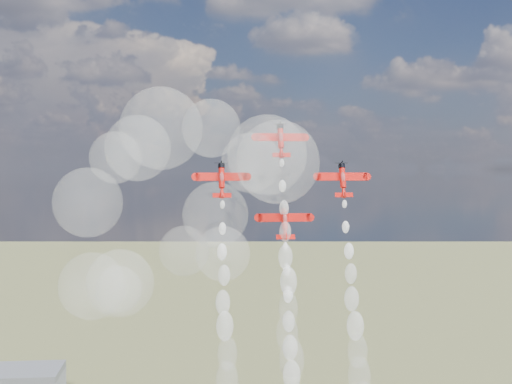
{
  "coord_description": "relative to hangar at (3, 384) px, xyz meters",
  "views": [
    {
      "loc": [
        -40.24,
        -141.42,
        101.43
      ],
      "look_at": [
        -24.19,
        16.73,
        96.38
      ],
      "focal_mm": 50.0,
      "sensor_mm": 36.0,
      "label": 1
    }
  ],
  "objects": [
    {
      "name": "hangar",
      "position": [
        0.0,
        0.0,
        0.0
      ],
      "size": [
        50.0,
        28.0,
        13.0
      ],
      "color": "gray",
      "rests_on": "ground"
    },
    {
      "name": "smoke_trail_right",
      "position": [
        115.9,
        -177.12,
        55.26
      ],
      "size": [
        5.14,
        17.98,
        43.18
      ],
      "color": "white",
      "rests_on": "plane_right"
    },
    {
      "name": "plane_right",
      "position": [
        115.5,
        -163.35,
        92.68
      ],
      "size": [
        11.49,
        5.06,
        7.89
      ],
      "rotation": [
        1.22,
        0.0,
        0.0
      ],
      "color": "red",
      "rests_on": "ground"
    },
    {
      "name": "plane_lead",
      "position": [
        101.81,
        -160.06,
        101.68
      ],
      "size": [
        11.49,
        5.06,
        7.89
      ],
      "rotation": [
        1.22,
        0.0,
        0.0
      ],
      "color": "red",
      "rests_on": "ground"
    },
    {
      "name": "plane_left",
      "position": [
        88.12,
        -163.35,
        92.68
      ],
      "size": [
        11.49,
        5.06,
        7.89
      ],
      "rotation": [
        1.22,
        0.0,
        0.0
      ],
      "color": "red",
      "rests_on": "ground"
    },
    {
      "name": "drifted_smoke_cloud",
      "position": [
        80.65,
        -153.94,
        90.9
      ],
      "size": [
        60.7,
        40.21,
        56.42
      ],
      "color": "white",
      "rests_on": "ground"
    },
    {
      "name": "smoke_trail_left",
      "position": [
        88.25,
        -176.86,
        54.99
      ],
      "size": [
        5.14,
        17.38,
        44.1
      ],
      "color": "white",
      "rests_on": "plane_left"
    },
    {
      "name": "smoke_trail_lead",
      "position": [
        101.65,
        -173.84,
        63.89
      ],
      "size": [
        5.4,
        18.54,
        43.79
      ],
      "color": "white",
      "rests_on": "plane_lead"
    },
    {
      "name": "plane_slot",
      "position": [
        101.81,
        -166.65,
        83.68
      ],
      "size": [
        11.49,
        5.06,
        7.89
      ],
      "rotation": [
        1.22,
        0.0,
        0.0
      ],
      "color": "red",
      "rests_on": "ground"
    }
  ]
}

